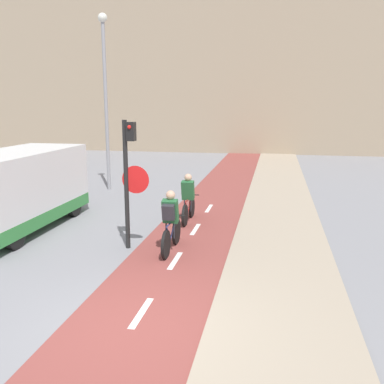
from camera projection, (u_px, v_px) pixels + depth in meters
The scene contains 9 objects.
ground_plane at pixel (132, 329), 6.78m from camera, with size 120.00×120.00×0.00m, color gray.
bike_lane at pixel (132, 328), 6.78m from camera, with size 2.28×60.00×0.02m.
sidewalk_strip at pixel (282, 343), 6.33m from camera, with size 2.40×60.00×0.05m.
building_row_background at pixel (249, 70), 31.57m from camera, with size 60.00×5.20×11.79m.
traffic_light_pole at pixel (129, 170), 10.17m from camera, with size 0.67×0.25×3.13m.
street_lamp_far at pixel (105, 85), 16.90m from camera, with size 0.36×0.36×6.91m.
cyclist_near at pixel (171, 223), 10.15m from camera, with size 0.46×1.73×1.51m.
cyclist_far at pixel (188, 200), 12.76m from camera, with size 0.46×1.69×1.47m.
van at pixel (17, 191), 11.97m from camera, with size 1.98×4.92×2.21m.
Camera 1 is at (2.12, -5.90, 3.50)m, focal length 40.00 mm.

